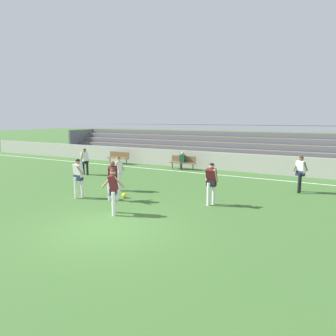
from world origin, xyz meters
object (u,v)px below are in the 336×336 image
bleacher_stand (201,146)px  player_dark_pressing_high (113,187)px  player_white_deep_cover (119,170)px  spectator_seated (182,159)px  player_white_on_ball (78,175)px  soccer_ball (124,196)px  player_dark_wide_right (211,180)px  player_white_dropping_back (300,171)px  bench_centre_sideline (119,157)px  bench_near_bin (183,161)px  player_dark_wide_left (113,177)px  player_white_challenging (85,159)px

bleacher_stand → player_dark_pressing_high: bleacher_stand is taller
player_dark_pressing_high → bleacher_stand: bearing=99.5°
player_white_deep_cover → player_dark_pressing_high: 3.60m
spectator_seated → player_white_on_ball: size_ratio=0.71×
soccer_ball → player_dark_pressing_high: bearing=-62.8°
player_dark_wide_right → player_white_on_ball: bearing=-162.6°
player_white_deep_cover → player_white_dropping_back: 8.47m
spectator_seated → player_white_deep_cover: 6.97m
bleacher_stand → bench_centre_sideline: size_ratio=13.94×
bench_near_bin → player_dark_pressing_high: bearing=-78.3°
player_white_deep_cover → player_white_dropping_back: player_white_dropping_back is taller
bleacher_stand → bench_near_bin: bearing=-86.4°
bench_centre_sideline → bench_near_bin: bearing=0.0°
bench_centre_sideline → spectator_seated: size_ratio=1.49×
bench_centre_sideline → bench_near_bin: same height
player_dark_wide_right → soccer_ball: player_dark_wide_right is taller
bench_near_bin → bench_centre_sideline: bearing=180.0°
bench_centre_sideline → bleacher_stand: bearing=35.2°
spectator_seated → bench_near_bin: bearing=90.0°
player_dark_wide_left → bench_centre_sideline: bearing=126.5°
player_dark_pressing_high → player_white_deep_cover: bearing=124.6°
player_white_deep_cover → player_dark_wide_left: player_dark_wide_left is taller
player_white_deep_cover → player_dark_wide_right: 4.71m
spectator_seated → player_white_deep_cover: player_white_deep_cover is taller
spectator_seated → player_white_deep_cover: size_ratio=0.73×
player_white_on_ball → player_dark_wide_right: bearing=17.4°
player_dark_wide_right → player_white_on_ball: 5.66m
bench_near_bin → player_white_challenging: bearing=-133.0°
player_white_dropping_back → player_dark_pressing_high: bearing=-129.5°
soccer_ball → player_white_challenging: bearing=148.2°
spectator_seated → player_dark_wide_right: size_ratio=0.71×
bleacher_stand → player_dark_wide_right: bearing=-65.6°
player_white_challenging → player_dark_wide_right: size_ratio=0.95×
bleacher_stand → spectator_seated: bearing=-86.5°
bench_near_bin → player_white_deep_cover: player_white_deep_cover is taller
spectator_seated → player_dark_wide_right: (4.73, -7.16, 0.31)m
bench_near_bin → player_white_challenging: player_white_challenging is taller
player_white_dropping_back → soccer_ball: player_white_dropping_back is taller
player_dark_wide_left → player_white_challenging: bearing=143.5°
player_white_deep_cover → player_white_dropping_back: size_ratio=0.96×
player_white_dropping_back → spectator_seated: bearing=157.2°
player_white_deep_cover → soccer_ball: size_ratio=7.50×
bench_centre_sideline → player_white_dropping_back: bearing=-14.3°
player_dark_wide_right → bench_near_bin: bearing=123.1°
bench_near_bin → soccer_ball: (1.06, -8.06, -0.44)m
spectator_seated → player_white_challenging: 6.34m
player_white_deep_cover → spectator_seated: bearing=90.2°
player_white_on_ball → soccer_ball: (1.73, 0.91, -0.91)m
player_white_deep_cover → bleacher_stand: bearing=91.4°
bench_centre_sideline → player_white_dropping_back: size_ratio=1.05×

